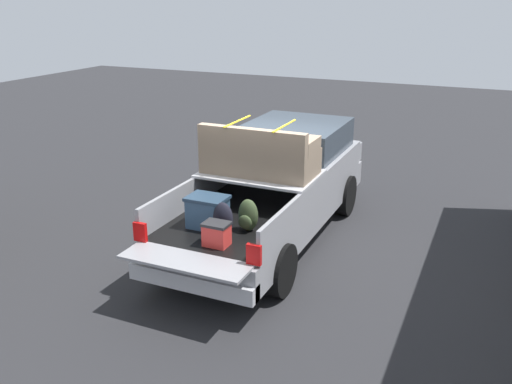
% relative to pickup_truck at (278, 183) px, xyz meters
% --- Properties ---
extents(ground_plane, '(40.00, 40.00, 0.00)m').
position_rel_pickup_truck_xyz_m(ground_plane, '(-0.37, -0.00, -0.97)').
color(ground_plane, '#262628').
extents(pickup_truck, '(6.05, 2.06, 2.23)m').
position_rel_pickup_truck_xyz_m(pickup_truck, '(0.00, 0.00, 0.00)').
color(pickup_truck, gray).
rests_on(pickup_truck, ground_plane).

